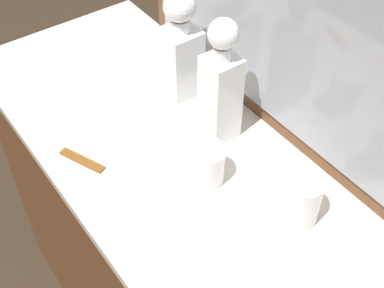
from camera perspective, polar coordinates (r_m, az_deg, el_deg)
The scene contains 6 objects.
dresser at distance 1.51m, azimuth 0.00°, elevation -14.59°, with size 1.38×0.51×0.92m.
crystal_decanter_center at distance 1.26m, azimuth -1.26°, elevation 9.75°, with size 0.08×0.08×0.28m.
crystal_decanter_front at distance 1.14m, azimuth 3.09°, elevation 5.61°, with size 0.07×0.07×0.30m.
crystal_tumbler_front at distance 1.09m, azimuth 1.40°, elevation -2.36°, with size 0.08×0.08×0.09m.
crystal_tumbler_center at distance 1.04m, azimuth 11.57°, elevation -6.12°, with size 0.08×0.08×0.11m.
tortoiseshell_comb at distance 1.18m, azimuth -11.79°, elevation -1.74°, with size 0.11×0.06×0.01m.
Camera 1 is at (0.61, -0.45, 1.77)m, focal length 49.32 mm.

